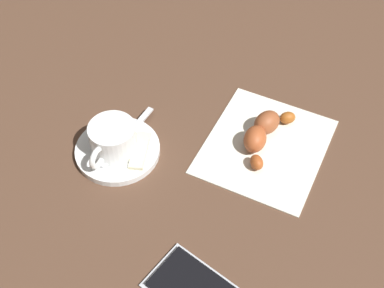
{
  "coord_description": "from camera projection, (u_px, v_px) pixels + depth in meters",
  "views": [
    {
      "loc": [
        -0.12,
        0.46,
        0.59
      ],
      "look_at": [
        0.01,
        -0.01,
        0.01
      ],
      "focal_mm": 47.71,
      "sensor_mm": 36.0,
      "label": 1
    }
  ],
  "objects": [
    {
      "name": "ground_plane",
      "position": [
        198.0,
        156.0,
        0.76
      ],
      "size": [
        1.8,
        1.8,
        0.0
      ],
      "primitive_type": "plane",
      "color": "#503526"
    },
    {
      "name": "espresso_cup",
      "position": [
        112.0,
        139.0,
        0.73
      ],
      "size": [
        0.07,
        0.09,
        0.05
      ],
      "color": "white",
      "rests_on": "saucer"
    },
    {
      "name": "croissant",
      "position": [
        263.0,
        132.0,
        0.76
      ],
      "size": [
        0.07,
        0.13,
        0.04
      ],
      "color": "#9F521C",
      "rests_on": "napkin"
    },
    {
      "name": "teaspoon",
      "position": [
        118.0,
        146.0,
        0.75
      ],
      "size": [
        0.05,
        0.13,
        0.01
      ],
      "color": "silver",
      "rests_on": "saucer"
    },
    {
      "name": "sugar_packet",
      "position": [
        140.0,
        151.0,
        0.74
      ],
      "size": [
        0.03,
        0.07,
        0.01
      ],
      "primitive_type": "cube",
      "rotation": [
        0.0,
        0.0,
        4.85
      ],
      "color": "beige",
      "rests_on": "saucer"
    },
    {
      "name": "saucer",
      "position": [
        118.0,
        150.0,
        0.76
      ],
      "size": [
        0.13,
        0.13,
        0.01
      ],
      "primitive_type": "cylinder",
      "color": "white",
      "rests_on": "ground"
    },
    {
      "name": "napkin",
      "position": [
        265.0,
        146.0,
        0.76
      ],
      "size": [
        0.2,
        0.22,
        0.0
      ],
      "primitive_type": "cube",
      "rotation": [
        0.0,
        0.0,
        -0.19
      ],
      "color": "silver",
      "rests_on": "ground"
    }
  ]
}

